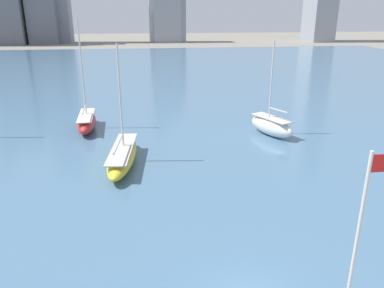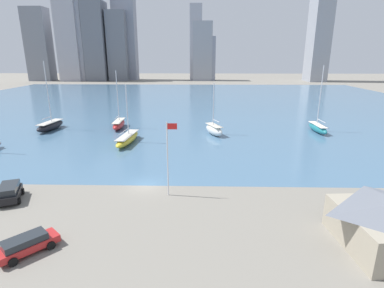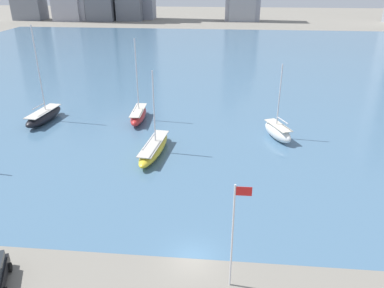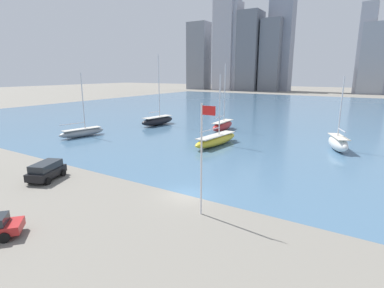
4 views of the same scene
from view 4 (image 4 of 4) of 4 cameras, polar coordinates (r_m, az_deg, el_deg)
The scene contains 10 objects.
ground_plane at distance 28.91m, azimuth -1.11°, elevation -9.69°, with size 500.00×500.00×0.00m, color gray.
harbor_water at distance 94.07m, azimuth 23.00°, elevation 5.41°, with size 180.00×140.00×0.00m.
flag_pole at distance 23.53m, azimuth 1.95°, elevation -2.21°, with size 1.24×0.14×9.08m.
distant_city_skyline at distance 197.59m, azimuth 18.86°, elevation 17.45°, with size 192.27×22.18×74.15m.
sailboat_black at distance 67.18m, azimuth -6.56°, elevation 4.49°, with size 3.68×9.37×15.15m.
sailboat_gray at distance 58.14m, azimuth -20.20°, elevation 2.15°, with size 3.60×8.77×11.38m.
sailboat_white at distance 49.74m, azimuth 26.06°, elevation 0.20°, with size 4.45×6.79×10.88m.
sailboat_yellow at distance 48.10m, azimuth 4.64°, elevation 0.83°, with size 3.41×10.97×11.16m.
sailboat_red at distance 60.70m, azimuth 5.86°, elevation 3.55°, with size 2.54×8.48×13.10m.
parked_suv_black at distance 36.15m, azimuth -26.00°, elevation -4.53°, with size 3.58×4.82×1.93m.
Camera 4 is at (14.58, -22.24, 11.32)m, focal length 28.00 mm.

